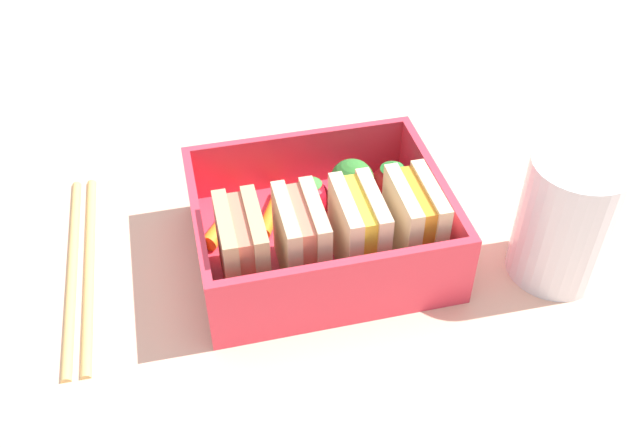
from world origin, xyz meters
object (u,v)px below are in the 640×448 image
Objects in this scene: drinking_glass at (567,219)px; strawberry_far_left at (392,184)px; carrot_stick_far_left at (227,221)px; sandwich_left at (414,222)px; carrot_stick_left at (273,211)px; sandwich_center_right at (243,250)px; chopstick_pair at (80,265)px; sandwich_center_left at (358,231)px; strawberry_left at (309,198)px; sandwich_center at (301,240)px; broccoli_floret at (352,182)px.

strawberry_far_left is at bearing -41.37° from drinking_glass.
carrot_stick_far_left is (12.43, -0.03, -1.08)cm from strawberry_far_left.
carrot_stick_left is at bearing -35.24° from sandwich_left.
sandwich_center_right is 0.30× the size of chopstick_pair.
strawberry_far_left is at bearing -93.42° from sandwich_left.
strawberry_far_left reaches higher than chopstick_pair.
carrot_stick_left is 20.61cm from drinking_glass.
strawberry_far_left is at bearing 177.28° from carrot_stick_left.
sandwich_center_left is (3.89, 0.00, 0.00)cm from sandwich_left.
strawberry_left is at bearing 172.86° from carrot_stick_left.
sandwich_center_right is 12.79cm from chopstick_pair.
carrot_stick_left is (4.74, -6.10, -2.47)cm from sandwich_center_left.
drinking_glass is at bearing 138.63° from strawberry_far_left.
drinking_glass reaches higher than carrot_stick_far_left.
sandwich_center is at bearing 72.78° from strawberry_left.
drinking_glass is at bearing 145.86° from broccoli_floret.
sandwich_center_left is at bearing 180.00° from sandwich_center.
sandwich_center_right reaches higher than carrot_stick_far_left.
sandwich_center_left is at bearing 0.00° from sandwich_left.
sandwich_left is 1.59× the size of strawberry_far_left.
strawberry_left is 0.18× the size of chopstick_pair.
strawberry_far_left is (-0.34, -5.67, -1.29)cm from sandwich_left.
sandwich_left is at bearing 167.40° from chopstick_pair.
carrot_stick_far_left is at bearing 0.74° from broccoli_floret.
sandwich_center_left is 1.00× the size of sandwich_center_right.
sandwich_center is 0.63× the size of drinking_glass.
sandwich_left and sandwich_center_left have the same top height.
drinking_glass is at bearing 164.85° from sandwich_left.
strawberry_far_left is 12.48cm from carrot_stick_far_left.
sandwich_left is 10.15cm from drinking_glass.
broccoli_floret is 9.55cm from carrot_stick_far_left.
carrot_stick_left is at bearing -173.41° from carrot_stick_far_left.
drinking_glass reaches higher than sandwich_left.
carrot_stick_left is at bearing -81.99° from sandwich_center.
drinking_glass is (-32.54, 7.74, 4.34)cm from chopstick_pair.
strawberry_far_left reaches higher than carrot_stick_far_left.
sandwich_left reaches higher than chopstick_pair.
sandwich_center is at bearing 161.24° from chopstick_pair.
sandwich_center is at bearing 0.00° from sandwich_center_left.
sandwich_center_right is 13.33cm from strawberry_far_left.
carrot_stick_far_left is at bearing 0.65° from strawberry_left.
strawberry_far_left is at bearing 179.14° from strawberry_left.
chopstick_pair is at bearing -18.76° from sandwich_center.
drinking_glass is at bearing 159.12° from carrot_stick_far_left.
strawberry_far_left is 0.19× the size of chopstick_pair.
sandwich_center_right is 8.22cm from strawberry_left.
strawberry_left is (6.33, -0.09, -0.15)cm from strawberry_far_left.
sandwich_center is 7.74cm from broccoli_floret.
sandwich_center_left is 3.89cm from sandwich_center.
sandwich_center_right is 7.24cm from carrot_stick_left.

